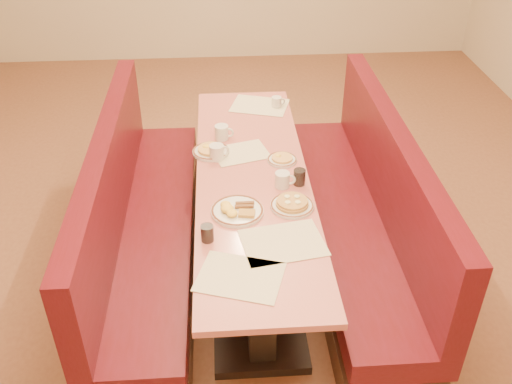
{
  "coord_description": "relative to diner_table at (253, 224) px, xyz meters",
  "views": [
    {
      "loc": [
        -0.19,
        -2.99,
        2.69
      ],
      "look_at": [
        0.0,
        -0.32,
        0.85
      ],
      "focal_mm": 40.0,
      "sensor_mm": 36.0,
      "label": 1
    }
  ],
  "objects": [
    {
      "name": "coffee_mug_b",
      "position": [
        -0.22,
        0.23,
        0.43
      ],
      "size": [
        0.13,
        0.09,
        0.1
      ],
      "rotation": [
        0.0,
        0.0,
        0.28
      ],
      "color": "beige",
      "rests_on": "diner_table"
    },
    {
      "name": "booth_right",
      "position": [
        0.73,
        0.0,
        -0.01
      ],
      "size": [
        0.55,
        2.5,
        1.05
      ],
      "color": "#4C3326",
      "rests_on": "ground"
    },
    {
      "name": "booth_left",
      "position": [
        -0.73,
        0.0,
        -0.01
      ],
      "size": [
        0.55,
        2.5,
        1.05
      ],
      "color": "#4C3326",
      "rests_on": "ground"
    },
    {
      "name": "soda_tumbler_mid",
      "position": [
        0.28,
        -0.1,
        0.43
      ],
      "size": [
        0.07,
        0.07,
        0.1
      ],
      "color": "black",
      "rests_on": "diner_table"
    },
    {
      "name": "ground",
      "position": [
        0.0,
        0.0,
        -0.37
      ],
      "size": [
        8.0,
        8.0,
        0.0
      ],
      "primitive_type": "plane",
      "color": "#9E6647",
      "rests_on": "ground"
    },
    {
      "name": "placemat_far_right",
      "position": [
        0.12,
        1.0,
        0.38
      ],
      "size": [
        0.49,
        0.42,
        0.0
      ],
      "primitive_type": "cube",
      "rotation": [
        0.0,
        0.0,
        -0.29
      ],
      "color": "beige",
      "rests_on": "diner_table"
    },
    {
      "name": "placemat_far_left",
      "position": [
        -0.06,
        0.29,
        0.38
      ],
      "size": [
        0.41,
        0.35,
        0.0
      ],
      "primitive_type": "cube",
      "rotation": [
        0.0,
        0.0,
        0.28
      ],
      "color": "beige",
      "rests_on": "diner_table"
    },
    {
      "name": "eggs_plate",
      "position": [
        -0.12,
        -0.37,
        0.39
      ],
      "size": [
        0.3,
        0.3,
        0.06
      ],
      "rotation": [
        0.0,
        0.0,
        -0.17
      ],
      "color": "beige",
      "rests_on": "diner_table"
    },
    {
      "name": "extra_plate_far",
      "position": [
        -0.26,
        0.31,
        0.39
      ],
      "size": [
        0.25,
        0.25,
        0.05
      ],
      "rotation": [
        0.0,
        0.0,
        -0.23
      ],
      "color": "beige",
      "rests_on": "diner_table"
    },
    {
      "name": "diner_table",
      "position": [
        0.0,
        0.0,
        0.0
      ],
      "size": [
        0.7,
        2.5,
        0.75
      ],
      "color": "black",
      "rests_on": "ground"
    },
    {
      "name": "coffee_mug_a",
      "position": [
        0.18,
        -0.12,
        0.43
      ],
      "size": [
        0.13,
        0.09,
        0.1
      ],
      "rotation": [
        0.0,
        0.0,
        -0.08
      ],
      "color": "beige",
      "rests_on": "diner_table"
    },
    {
      "name": "soda_tumbler_near",
      "position": [
        -0.28,
        -0.61,
        0.42
      ],
      "size": [
        0.07,
        0.07,
        0.1
      ],
      "color": "black",
      "rests_on": "diner_table"
    },
    {
      "name": "placemat_near_left",
      "position": [
        -0.12,
        -0.91,
        0.38
      ],
      "size": [
        0.48,
        0.42,
        0.0
      ],
      "primitive_type": "cube",
      "rotation": [
        0.0,
        0.0,
        -0.31
      ],
      "color": "beige",
      "rests_on": "diner_table"
    },
    {
      "name": "pancake_plate",
      "position": [
        0.21,
        -0.34,
        0.4
      ],
      "size": [
        0.25,
        0.25,
        0.06
      ],
      "rotation": [
        0.0,
        0.0,
        0.3
      ],
      "color": "beige",
      "rests_on": "diner_table"
    },
    {
      "name": "placemat_near_right",
      "position": [
        0.12,
        -0.66,
        0.38
      ],
      "size": [
        0.48,
        0.39,
        0.0
      ],
      "primitive_type": "cube",
      "rotation": [
        0.0,
        0.0,
        0.17
      ],
      "color": "beige",
      "rests_on": "diner_table"
    },
    {
      "name": "coffee_mug_c",
      "position": [
        0.25,
        0.98,
        0.42
      ],
      "size": [
        0.11,
        0.07,
        0.08
      ],
      "rotation": [
        0.0,
        0.0,
        0.12
      ],
      "color": "beige",
      "rests_on": "diner_table"
    },
    {
      "name": "extra_plate_mid",
      "position": [
        0.2,
        0.18,
        0.39
      ],
      "size": [
        0.19,
        0.19,
        0.04
      ],
      "rotation": [
        0.0,
        0.0,
        0.31
      ],
      "color": "beige",
      "rests_on": "diner_table"
    },
    {
      "name": "coffee_mug_d",
      "position": [
        -0.18,
        0.5,
        0.43
      ],
      "size": [
        0.13,
        0.09,
        0.1
      ],
      "rotation": [
        0.0,
        0.0,
        -0.16
      ],
      "color": "beige",
      "rests_on": "diner_table"
    }
  ]
}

